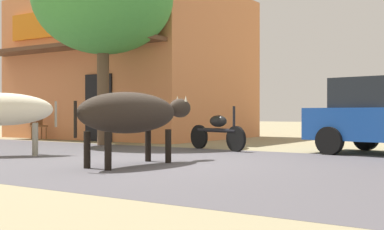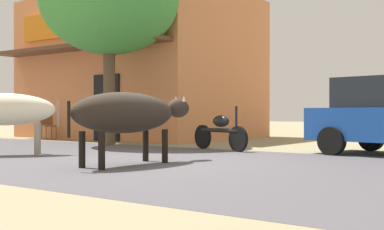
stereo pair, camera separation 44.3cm
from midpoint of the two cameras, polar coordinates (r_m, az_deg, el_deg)
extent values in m
plane|color=gray|center=(9.49, -5.38, -5.16)|extent=(80.00, 80.00, 0.00)
cube|color=#4D4A4F|center=(9.49, -5.38, -5.15)|extent=(72.00, 6.78, 0.00)
cube|color=#D57E4C|center=(19.30, -7.29, 5.01)|extent=(7.68, 5.57, 4.98)
cube|color=orange|center=(17.45, -13.53, 10.12)|extent=(6.15, 0.10, 0.90)
cube|color=brown|center=(17.06, -14.50, 7.31)|extent=(7.38, 0.90, 0.12)
cube|color=black|center=(16.47, -11.02, 0.80)|extent=(1.10, 0.06, 2.10)
cylinder|color=brown|center=(14.60, -10.62, 2.26)|extent=(0.33, 0.33, 2.81)
cylinder|color=black|center=(12.90, 17.68, -2.40)|extent=(0.62, 0.27, 0.60)
cylinder|color=black|center=(11.33, 13.82, -2.77)|extent=(0.62, 0.27, 0.60)
cylinder|color=black|center=(11.87, 3.79, -2.65)|extent=(0.58, 0.26, 0.59)
cylinder|color=black|center=(12.89, -0.20, -2.41)|extent=(0.58, 0.26, 0.59)
cylinder|color=black|center=(12.37, 1.72, -1.69)|extent=(1.31, 0.51, 0.10)
ellipsoid|color=black|center=(12.32, 1.86, -0.68)|extent=(0.61, 0.40, 0.28)
cylinder|color=black|center=(11.90, 3.58, -0.47)|extent=(0.06, 0.06, 0.60)
ellipsoid|color=beige|center=(11.47, -21.37, 0.60)|extent=(1.88, 2.02, 0.68)
cylinder|color=gray|center=(11.19, -18.01, -2.60)|extent=(0.11, 0.11, 0.68)
cylinder|color=gray|center=(11.65, -17.89, -2.49)|extent=(0.11, 0.11, 0.68)
cylinder|color=gray|center=(11.40, -15.85, 0.10)|extent=(0.05, 0.05, 0.54)
ellipsoid|color=#2C241D|center=(8.85, -8.30, 0.25)|extent=(0.80, 2.30, 0.70)
ellipsoid|color=#2C241D|center=(9.87, -2.62, 0.77)|extent=(0.31, 0.57, 0.36)
cone|color=beige|center=(9.98, -2.88, 1.79)|extent=(0.06, 0.06, 0.12)
cone|color=beige|center=(9.85, -1.98, 1.81)|extent=(0.06, 0.06, 0.12)
cylinder|color=black|center=(9.56, -6.19, -3.32)|extent=(0.11, 0.11, 0.60)
cylinder|color=black|center=(9.24, -4.01, -3.45)|extent=(0.11, 0.11, 0.60)
cylinder|color=black|center=(8.55, -12.94, -3.76)|extent=(0.11, 0.11, 0.60)
cylinder|color=black|center=(8.19, -10.77, -3.93)|extent=(0.11, 0.11, 0.60)
cylinder|color=black|center=(8.06, -14.27, -0.47)|extent=(0.05, 0.05, 0.56)
cube|color=brown|center=(17.96, -17.18, -1.17)|extent=(0.54, 0.54, 0.05)
cube|color=brown|center=(18.14, -17.44, -0.37)|extent=(0.15, 0.44, 0.44)
cylinder|color=brown|center=(17.88, -16.43, -1.93)|extent=(0.04, 0.04, 0.43)
cylinder|color=brown|center=(17.73, -17.46, -1.95)|extent=(0.04, 0.04, 0.43)
cylinder|color=brown|center=(18.20, -16.90, -1.89)|extent=(0.04, 0.04, 0.43)
cylinder|color=brown|center=(18.06, -17.92, -1.91)|extent=(0.04, 0.04, 0.43)
camera|label=1|loc=(0.22, -91.19, -0.01)|focal=48.46mm
camera|label=2|loc=(0.22, 88.81, 0.01)|focal=48.46mm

